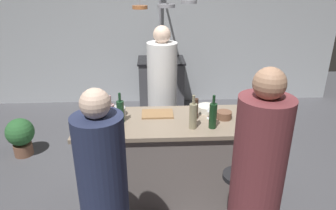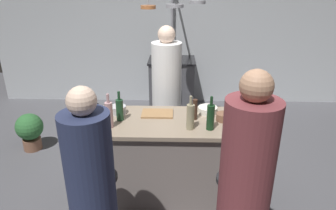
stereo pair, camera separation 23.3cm
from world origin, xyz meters
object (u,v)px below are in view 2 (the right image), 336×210
(bar_stool_right, at_px, (229,207))
(potted_plant, at_px, (30,130))
(guest_left, at_px, (93,200))
(wine_bottle_red, at_px, (211,117))
(bar_stool_left, at_px, (105,204))
(mixing_bowl_steel, at_px, (118,110))
(cutting_board, at_px, (157,113))
(wine_bottle_white, at_px, (190,116))
(wine_bottle_dark, at_px, (96,114))
(guest_right, at_px, (244,196))
(wine_bottle_rose, at_px, (109,114))
(chef, at_px, (167,100))
(wine_bottle_green, at_px, (120,109))
(wine_glass_near_right_guest, at_px, (86,109))
(mixing_bowl_wooden, at_px, (224,117))
(pepper_mill, at_px, (195,110))
(wine_glass_near_left_guest, at_px, (210,110))
(stove_range, at_px, (172,84))
(mixing_bowl_ceramic, at_px, (208,110))

(bar_stool_right, bearing_deg, potted_plant, 147.86)
(guest_left, bearing_deg, wine_bottle_red, 42.17)
(bar_stool_left, bearing_deg, wine_bottle_red, 25.21)
(bar_stool_right, height_order, bar_stool_left, same)
(mixing_bowl_steel, bearing_deg, wine_bottle_red, -20.05)
(cutting_board, xyz_separation_m, wine_bottle_white, (0.32, -0.32, 0.12))
(wine_bottle_dark, height_order, wine_bottle_white, wine_bottle_white)
(guest_right, distance_m, mixing_bowl_steel, 1.58)
(guest_left, bearing_deg, potted_plant, 125.97)
(cutting_board, xyz_separation_m, wine_bottle_rose, (-0.43, -0.30, 0.12))
(chef, height_order, cutting_board, chef)
(wine_bottle_green, relative_size, wine_bottle_white, 0.91)
(wine_glass_near_right_guest, height_order, mixing_bowl_wooden, wine_glass_near_right_guest)
(wine_bottle_rose, xyz_separation_m, wine_bottle_green, (0.07, 0.16, -0.02))
(bar_stool_right, xyz_separation_m, cutting_board, (-0.66, 0.76, 0.53))
(cutting_board, distance_m, wine_bottle_green, 0.40)
(bar_stool_right, bearing_deg, wine_bottle_rose, 157.32)
(pepper_mill, bearing_deg, wine_glass_near_left_guest, -5.06)
(potted_plant, xyz_separation_m, wine_glass_near_right_guest, (1.08, -0.90, 0.71))
(wine_bottle_rose, bearing_deg, wine_bottle_red, -1.05)
(chef, xyz_separation_m, wine_glass_near_left_guest, (0.45, -0.79, 0.22))
(pepper_mill, xyz_separation_m, wine_glass_near_left_guest, (0.14, -0.01, 0.00))
(guest_left, height_order, mixing_bowl_steel, guest_left)
(guest_left, distance_m, mixing_bowl_steel, 1.17)
(guest_left, relative_size, cutting_board, 4.99)
(mixing_bowl_steel, bearing_deg, wine_bottle_white, -24.43)
(chef, bearing_deg, wine_bottle_green, -117.84)
(guest_left, xyz_separation_m, wine_bottle_white, (0.72, 0.82, 0.29))
(potted_plant, relative_size, wine_bottle_dark, 1.77)
(stove_range, bearing_deg, bar_stool_left, -99.82)
(chef, xyz_separation_m, wine_bottle_dark, (-0.64, -0.92, 0.22))
(stove_range, relative_size, bar_stool_left, 1.31)
(chef, height_order, wine_glass_near_right_guest, chef)
(chef, height_order, guest_left, chef)
(guest_right, relative_size, guest_left, 1.07)
(mixing_bowl_ceramic, bearing_deg, mixing_bowl_steel, -177.54)
(wine_bottle_dark, xyz_separation_m, wine_glass_near_left_guest, (1.09, 0.13, -0.01))
(wine_glass_near_right_guest, bearing_deg, wine_bottle_white, -10.56)
(chef, xyz_separation_m, mixing_bowl_ceramic, (0.45, -0.62, 0.14))
(chef, relative_size, wine_bottle_rose, 5.10)
(bar_stool_left, xyz_separation_m, guest_left, (0.03, -0.38, 0.37))
(potted_plant, bearing_deg, stove_range, 39.02)
(guest_right, height_order, wine_glass_near_left_guest, guest_right)
(bar_stool_right, relative_size, wine_bottle_red, 2.09)
(potted_plant, distance_m, wine_glass_near_left_guest, 2.57)
(guest_right, height_order, mixing_bowl_wooden, guest_right)
(wine_glass_near_right_guest, bearing_deg, potted_plant, 140.14)
(wine_glass_near_left_guest, bearing_deg, mixing_bowl_ceramic, 90.11)
(potted_plant, distance_m, mixing_bowl_wooden, 2.68)
(wine_bottle_white, height_order, mixing_bowl_steel, wine_bottle_white)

